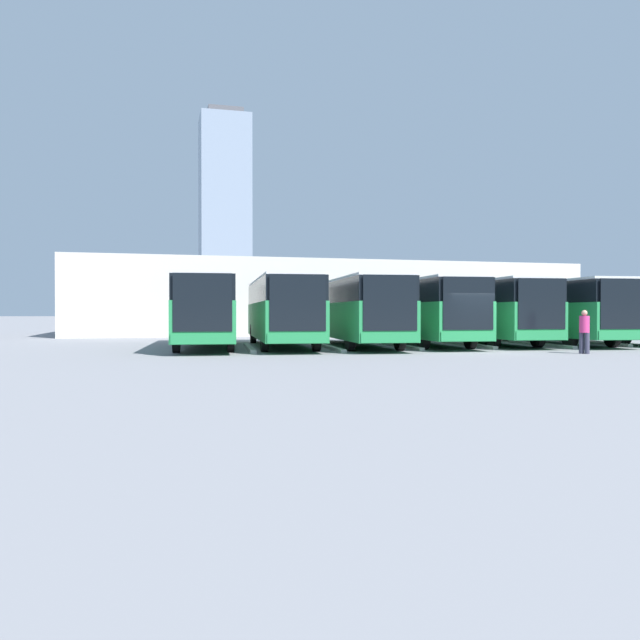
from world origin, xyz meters
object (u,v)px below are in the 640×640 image
Objects in this scene: bus_1 at (549,309)px; bus_3 at (420,309)px; bus_5 at (281,309)px; bus_6 at (205,309)px; bus_2 at (482,309)px; pedestrian at (584,330)px; bus_0 at (597,310)px; bus_4 at (355,309)px.

bus_3 is at bearing 1.23° from bus_1.
bus_1 is 1.00× the size of bus_3.
bus_6 is at bearing 0.71° from bus_5.
bus_2 reaches higher than pedestrian.
bus_3 and bus_6 have the same top height.
bus_0 is 11.00m from bus_3.
bus_0 is at bearing -175.21° from bus_6.
bus_0 and bus_4 have the same top height.
bus_6 is (14.66, -0.13, 0.00)m from bus_2.
pedestrian is at bearing 138.15° from bus_4.
bus_6 is (11.00, -0.34, 0.00)m from bus_3.
bus_3 is (11.00, 0.31, 0.00)m from bus_0.
bus_2 is 1.00× the size of bus_3.
bus_6 is at bearing 2.35° from bus_1.
bus_5 is at bearing 5.54° from bus_2.
bus_0 is 11.28m from pedestrian.
bus_0 is at bearing -174.39° from bus_5.
bus_1 is 1.00× the size of bus_2.
bus_1 is 1.00× the size of bus_6.
bus_1 is 8.61m from pedestrian.
bus_3 is at bearing -176.90° from bus_6.
pedestrian is at bearing 53.90° from bus_0.
bus_1 is 14.67m from bus_5.
pedestrian is (-7.29, 7.74, -0.89)m from bus_4.
bus_5 is 13.75m from pedestrian.
bus_5 is (7.33, -0.07, 0.00)m from bus_3.
bus_2 is at bearing -170.12° from bus_4.
bus_2 is (3.67, -0.67, 0.00)m from bus_1.
bus_4 is 3.70m from bus_5.
bus_2 is at bearing 5.72° from bus_0.
bus_5 is at bearing 2.76° from bus_1.
bus_1 and bus_2 have the same top height.
bus_2 is 7.36m from bus_4.
bus_5 is at bearing 5.61° from bus_0.
bus_5 is 7.10× the size of pedestrian.
bus_2 and bus_6 have the same top height.
bus_6 reaches higher than pedestrian.
bus_1 and bus_4 have the same top height.
bus_0 is at bearing -174.28° from bus_2.
bus_0 is at bearing -74.72° from pedestrian.
bus_2 and bus_3 have the same top height.
bus_3 is at bearing 6.49° from bus_0.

